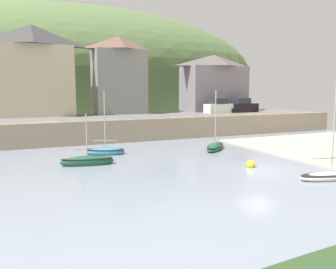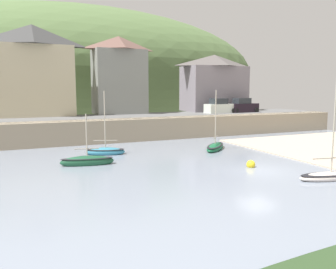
% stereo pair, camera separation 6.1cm
% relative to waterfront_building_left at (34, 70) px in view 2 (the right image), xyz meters
% --- Properties ---
extents(quay_seawall, '(48.00, 9.40, 2.40)m').
position_rel_waterfront_building_left_xyz_m(quay_seawall, '(12.96, -7.70, -6.42)').
color(quay_seawall, gray).
rests_on(quay_seawall, ground).
extents(hillside_backdrop, '(80.00, 44.00, 25.58)m').
position_rel_waterfront_building_left_xyz_m(hillside_backdrop, '(9.80, 30.00, 1.17)').
color(hillside_backdrop, '#546F40').
rests_on(hillside_backdrop, ground).
extents(waterfront_building_left, '(9.10, 5.09, 10.58)m').
position_rel_waterfront_building_left_xyz_m(waterfront_building_left, '(0.00, 0.00, 0.00)').
color(waterfront_building_left, beige).
rests_on(waterfront_building_left, ground).
extents(waterfront_building_centre, '(6.78, 4.44, 9.83)m').
position_rel_waterfront_building_left_xyz_m(waterfront_building_centre, '(10.33, 0.00, -0.38)').
color(waterfront_building_centre, gray).
rests_on(waterfront_building_centre, ground).
extents(waterfront_building_right, '(9.08, 5.37, 8.04)m').
position_rel_waterfront_building_left_xyz_m(waterfront_building_right, '(24.53, 0.00, -1.30)').
color(waterfront_building_right, gray).
rests_on(waterfront_building_right, ground).
extents(sailboat_far_left, '(4.57, 2.00, 6.59)m').
position_rel_waterfront_building_left_xyz_m(sailboat_far_left, '(15.67, -28.98, -7.54)').
color(sailboat_far_left, silver).
rests_on(sailboat_far_left, ground).
extents(sailboat_tall_mast, '(3.60, 2.36, 5.66)m').
position_rel_waterfront_building_left_xyz_m(sailboat_tall_mast, '(4.69, -14.93, -7.51)').
color(sailboat_tall_mast, teal).
rests_on(sailboat_tall_mast, ground).
extents(sailboat_nearest_shore, '(4.07, 1.70, 4.03)m').
position_rel_waterfront_building_left_xyz_m(sailboat_nearest_shore, '(2.41, -18.57, -7.49)').
color(sailboat_nearest_shore, '#1C4F33').
rests_on(sailboat_nearest_shore, ground).
extents(dinghy_open_wooden, '(3.97, 4.09, 5.68)m').
position_rel_waterfront_building_left_xyz_m(dinghy_open_wooden, '(14.69, -16.65, -7.54)').
color(dinghy_open_wooden, '#185E37').
rests_on(dinghy_open_wooden, ground).
extents(parked_car_near_slipway, '(4.20, 1.96, 1.95)m').
position_rel_waterfront_building_left_xyz_m(parked_car_near_slipway, '(22.73, -4.50, -4.58)').
color(parked_car_near_slipway, silver).
rests_on(parked_car_near_slipway, ground).
extents(parked_car_by_wall, '(4.16, 1.84, 1.95)m').
position_rel_waterfront_building_left_xyz_m(parked_car_by_wall, '(26.44, -4.50, -4.58)').
color(parked_car_by_wall, black).
rests_on(parked_car_by_wall, ground).
extents(mooring_buoy, '(0.63, 0.63, 0.63)m').
position_rel_waterfront_building_left_xyz_m(mooring_buoy, '(13.16, -24.12, -7.59)').
color(mooring_buoy, yellow).
rests_on(mooring_buoy, ground).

